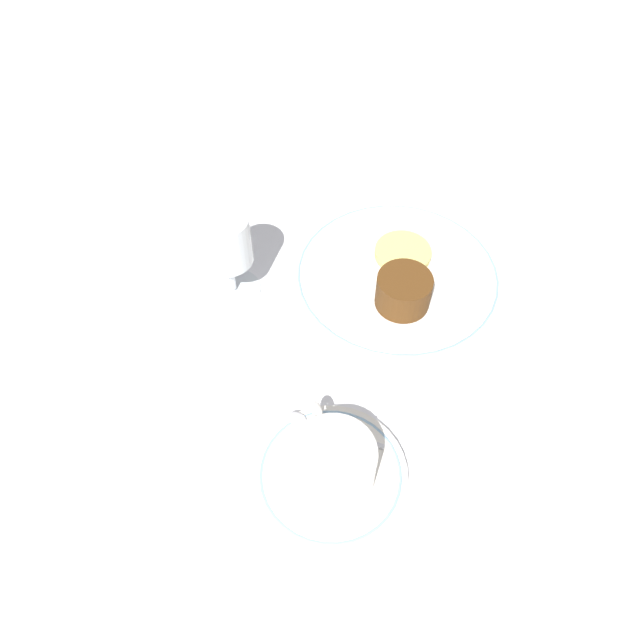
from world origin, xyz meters
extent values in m
plane|color=white|center=(0.00, 0.00, 0.00)|extent=(3.00, 3.00, 0.00)
cylinder|color=white|center=(0.04, -0.05, 0.01)|extent=(0.27, 0.27, 0.01)
torus|color=#8CB2D1|center=(0.04, -0.05, 0.01)|extent=(0.25, 0.25, 0.00)
cylinder|color=white|center=(-0.19, 0.11, 0.01)|extent=(0.16, 0.16, 0.01)
torus|color=#8CB2D1|center=(-0.19, 0.11, 0.01)|extent=(0.14, 0.14, 0.00)
cylinder|color=white|center=(-0.20, 0.10, 0.04)|extent=(0.08, 0.08, 0.05)
cylinder|color=#9E7A4C|center=(-0.20, 0.10, 0.04)|extent=(0.07, 0.07, 0.04)
torus|color=white|center=(-0.14, 0.10, 0.04)|extent=(0.03, 0.01, 0.04)
cube|color=silver|center=(-0.16, 0.08, 0.01)|extent=(0.05, 0.07, 0.00)
ellipsoid|color=silver|center=(-0.12, 0.12, 0.01)|extent=(0.03, 0.03, 0.00)
cylinder|color=silver|center=(0.08, 0.15, 0.00)|extent=(0.07, 0.07, 0.01)
cylinder|color=silver|center=(0.08, 0.15, 0.03)|extent=(0.01, 0.01, 0.05)
cylinder|color=silver|center=(0.08, 0.15, 0.09)|extent=(0.06, 0.06, 0.06)
cylinder|color=maroon|center=(0.08, 0.15, 0.08)|extent=(0.05, 0.05, 0.04)
cube|color=silver|center=(-0.14, -0.08, 0.00)|extent=(0.02, 0.13, 0.01)
cube|color=silver|center=(-0.13, 0.01, 0.00)|extent=(0.03, 0.05, 0.01)
cylinder|color=#563314|center=(-0.01, -0.04, 0.04)|extent=(0.07, 0.07, 0.04)
cylinder|color=#EFE075|center=(0.07, -0.07, 0.02)|extent=(0.07, 0.07, 0.01)
camera|label=1|loc=(-0.44, 0.19, 0.60)|focal=35.00mm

